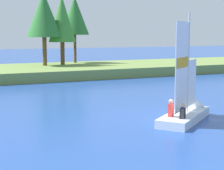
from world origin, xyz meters
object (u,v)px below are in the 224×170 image
object	(u,v)px
sailboat	(189,110)
shoreline_tree_centre	(62,19)
shoreline_tree_midleft	(44,15)
shoreline_tree_midright	(75,16)

from	to	relation	value
sailboat	shoreline_tree_centre	bearing A→B (deg)	50.24
shoreline_tree_midleft	sailboat	bearing A→B (deg)	-87.60
shoreline_tree_centre	shoreline_tree_midright	distance (m)	2.93
shoreline_tree_midright	sailboat	bearing A→B (deg)	-96.96
shoreline_tree_midleft	shoreline_tree_centre	world-z (taller)	shoreline_tree_midleft
shoreline_tree_midleft	shoreline_tree_midright	size ratio (longest dim) A/B	1.01
shoreline_tree_centre	sailboat	xyz separation A→B (m)	(-0.98, -23.07, -5.17)
shoreline_tree_midright	sailboat	size ratio (longest dim) A/B	1.32
shoreline_tree_midleft	shoreline_tree_centre	xyz separation A→B (m)	(1.94, 0.23, -0.39)
sailboat	shoreline_tree_midright	bearing A→B (deg)	45.71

